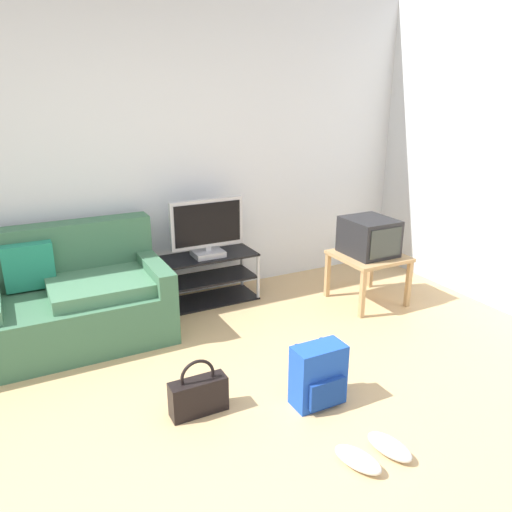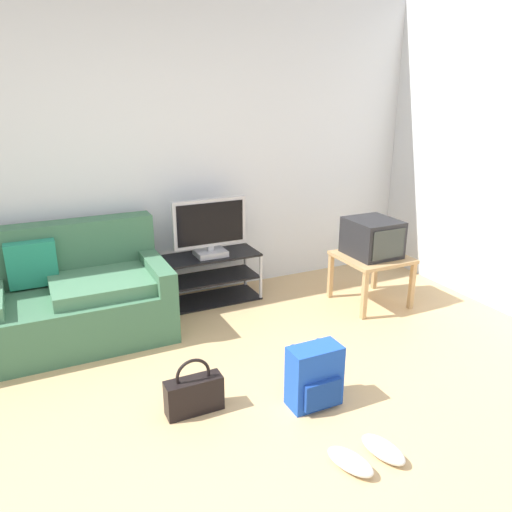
{
  "view_description": "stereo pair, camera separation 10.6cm",
  "coord_description": "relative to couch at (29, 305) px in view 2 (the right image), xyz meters",
  "views": [
    {
      "loc": [
        -0.76,
        -1.84,
        1.88
      ],
      "look_at": [
        0.83,
        1.27,
        0.69
      ],
      "focal_mm": 35.07,
      "sensor_mm": 36.0,
      "label": 1
    },
    {
      "loc": [
        -0.67,
        -1.89,
        1.88
      ],
      "look_at": [
        0.83,
        1.27,
        0.69
      ],
      "focal_mm": 35.07,
      "sensor_mm": 36.0,
      "label": 2
    }
  ],
  "objects": [
    {
      "name": "ground_plane",
      "position": [
        0.74,
        -1.96,
        -0.33
      ],
      "size": [
        9.0,
        9.8,
        0.02
      ],
      "primitive_type": "cube",
      "color": "tan"
    },
    {
      "name": "wall_back",
      "position": [
        0.74,
        0.49,
        1.03
      ],
      "size": [
        9.0,
        0.1,
        2.7
      ],
      "primitive_type": "cube",
      "color": "silver",
      "rests_on": "ground_plane"
    },
    {
      "name": "couch",
      "position": [
        0.0,
        0.0,
        0.0
      ],
      "size": [
        2.05,
        0.86,
        0.86
      ],
      "color": "#3D6B4C",
      "rests_on": "ground_plane"
    },
    {
      "name": "tv_stand",
      "position": [
        1.52,
        0.17,
        -0.09
      ],
      "size": [
        0.88,
        0.38,
        0.44
      ],
      "color": "black",
      "rests_on": "ground_plane"
    },
    {
      "name": "flat_tv",
      "position": [
        1.52,
        0.15,
        0.38
      ],
      "size": [
        0.67,
        0.22,
        0.52
      ],
      "color": "#B2B2B7",
      "rests_on": "tv_stand"
    },
    {
      "name": "side_table",
      "position": [
        2.81,
        -0.49,
        0.07
      ],
      "size": [
        0.57,
        0.57,
        0.45
      ],
      "color": "tan",
      "rests_on": "ground_plane"
    },
    {
      "name": "crt_tv",
      "position": [
        2.81,
        -0.47,
        0.3
      ],
      "size": [
        0.4,
        0.45,
        0.32
      ],
      "color": "#232326",
      "rests_on": "side_table"
    },
    {
      "name": "backpack",
      "position": [
        1.54,
        -1.6,
        -0.12
      ],
      "size": [
        0.33,
        0.25,
        0.39
      ],
      "rotation": [
        0.0,
        0.0,
        -0.47
      ],
      "color": "blue",
      "rests_on": "ground_plane"
    },
    {
      "name": "handbag",
      "position": [
        0.84,
        -1.35,
        -0.19
      ],
      "size": [
        0.35,
        0.12,
        0.36
      ],
      "rotation": [
        0.0,
        0.0,
        -0.36
      ],
      "color": "black",
      "rests_on": "ground_plane"
    },
    {
      "name": "sneakers_pair",
      "position": [
        1.52,
        -2.16,
        -0.27
      ],
      "size": [
        0.4,
        0.3,
        0.09
      ],
      "color": "white",
      "rests_on": "ground_plane"
    }
  ]
}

